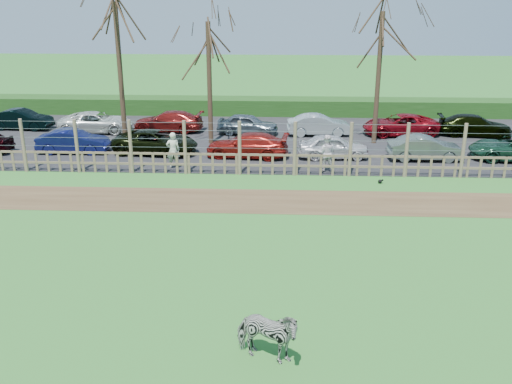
{
  "coord_description": "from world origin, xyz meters",
  "views": [
    {
      "loc": [
        1.91,
        -16.95,
        8.0
      ],
      "look_at": [
        1.0,
        2.5,
        1.1
      ],
      "focal_mm": 40.0,
      "sensor_mm": 36.0,
      "label": 1
    }
  ],
  "objects_px": {
    "car_8": "(96,122)",
    "visitor_a": "(173,150)",
    "car_2": "(156,142)",
    "car_7": "(22,119)",
    "car_4": "(333,146)",
    "car_12": "(400,125)",
    "car_3": "(247,145)",
    "car_5": "(425,148)",
    "car_11": "(319,125)",
    "crow": "(380,181)",
    "car_13": "(475,125)",
    "car_9": "(168,121)",
    "visitor_b": "(326,153)",
    "car_10": "(248,124)",
    "car_1": "(73,141)",
    "tree_mid": "(209,54)",
    "zebra": "(267,335)",
    "tree_right": "(380,46)"
  },
  "relations": [
    {
      "from": "crow",
      "to": "car_2",
      "type": "height_order",
      "value": "car_2"
    },
    {
      "from": "car_9",
      "to": "car_11",
      "type": "relative_size",
      "value": 1.14
    },
    {
      "from": "zebra",
      "to": "car_10",
      "type": "relative_size",
      "value": 0.45
    },
    {
      "from": "zebra",
      "to": "car_5",
      "type": "distance_m",
      "value": 18.19
    },
    {
      "from": "visitor_b",
      "to": "car_12",
      "type": "xyz_separation_m",
      "value": [
        4.81,
        7.27,
        -0.26
      ]
    },
    {
      "from": "visitor_b",
      "to": "car_5",
      "type": "xyz_separation_m",
      "value": [
        5.03,
        2.07,
        -0.26
      ]
    },
    {
      "from": "car_12",
      "to": "car_13",
      "type": "xyz_separation_m",
      "value": [
        4.26,
        0.01,
        0.0
      ]
    },
    {
      "from": "car_7",
      "to": "car_8",
      "type": "height_order",
      "value": "same"
    },
    {
      "from": "car_1",
      "to": "car_2",
      "type": "xyz_separation_m",
      "value": [
        4.28,
        0.05,
        0.0
      ]
    },
    {
      "from": "car_7",
      "to": "car_4",
      "type": "bearing_deg",
      "value": -102.5
    },
    {
      "from": "car_1",
      "to": "car_13",
      "type": "height_order",
      "value": "same"
    },
    {
      "from": "car_13",
      "to": "car_7",
      "type": "bearing_deg",
      "value": 95.43
    },
    {
      "from": "visitor_b",
      "to": "crow",
      "type": "height_order",
      "value": "visitor_b"
    },
    {
      "from": "visitor_b",
      "to": "car_13",
      "type": "height_order",
      "value": "visitor_b"
    },
    {
      "from": "car_3",
      "to": "car_8",
      "type": "relative_size",
      "value": 0.96
    },
    {
      "from": "visitor_b",
      "to": "car_2",
      "type": "bearing_deg",
      "value": -9.63
    },
    {
      "from": "car_8",
      "to": "car_10",
      "type": "bearing_deg",
      "value": -95.57
    },
    {
      "from": "car_4",
      "to": "car_12",
      "type": "xyz_separation_m",
      "value": [
        4.29,
        5.06,
        0.0
      ]
    },
    {
      "from": "tree_mid",
      "to": "car_7",
      "type": "relative_size",
      "value": 1.87
    },
    {
      "from": "tree_right",
      "to": "car_3",
      "type": "distance_m",
      "value": 8.82
    },
    {
      "from": "tree_mid",
      "to": "car_3",
      "type": "height_order",
      "value": "tree_mid"
    },
    {
      "from": "visitor_a",
      "to": "car_3",
      "type": "distance_m",
      "value": 3.97
    },
    {
      "from": "crow",
      "to": "car_8",
      "type": "xyz_separation_m",
      "value": [
        -15.35,
        8.74,
        0.55
      ]
    },
    {
      "from": "visitor_b",
      "to": "car_11",
      "type": "relative_size",
      "value": 0.47
    },
    {
      "from": "tree_mid",
      "to": "zebra",
      "type": "distance_m",
      "value": 20.22
    },
    {
      "from": "car_8",
      "to": "visitor_a",
      "type": "bearing_deg",
      "value": -144.64
    },
    {
      "from": "car_1",
      "to": "car_9",
      "type": "bearing_deg",
      "value": -40.3
    },
    {
      "from": "car_8",
      "to": "car_7",
      "type": "bearing_deg",
      "value": 78.28
    },
    {
      "from": "crow",
      "to": "car_2",
      "type": "xyz_separation_m",
      "value": [
        -10.85,
        4.27,
        0.55
      ]
    },
    {
      "from": "car_5",
      "to": "car_13",
      "type": "distance_m",
      "value": 6.59
    },
    {
      "from": "car_5",
      "to": "car_11",
      "type": "bearing_deg",
      "value": 44.15
    },
    {
      "from": "visitor_a",
      "to": "car_4",
      "type": "relative_size",
      "value": 0.49
    },
    {
      "from": "car_1",
      "to": "car_5",
      "type": "bearing_deg",
      "value": -93.26
    },
    {
      "from": "visitor_b",
      "to": "car_7",
      "type": "xyz_separation_m",
      "value": [
        -17.81,
        7.7,
        -0.26
      ]
    },
    {
      "from": "car_2",
      "to": "car_13",
      "type": "xyz_separation_m",
      "value": [
        17.63,
        4.63,
        0.0
      ]
    },
    {
      "from": "car_12",
      "to": "car_7",
      "type": "bearing_deg",
      "value": -96.28
    },
    {
      "from": "car_12",
      "to": "car_10",
      "type": "bearing_deg",
      "value": -93.44
    },
    {
      "from": "car_4",
      "to": "car_3",
      "type": "bearing_deg",
      "value": 87.01
    },
    {
      "from": "car_7",
      "to": "car_8",
      "type": "xyz_separation_m",
      "value": [
        4.74,
        -0.58,
        0.0
      ]
    },
    {
      "from": "visitor_b",
      "to": "zebra",
      "type": "bearing_deg",
      "value": 88.44
    },
    {
      "from": "car_1",
      "to": "car_8",
      "type": "bearing_deg",
      "value": 1.26
    },
    {
      "from": "zebra",
      "to": "car_11",
      "type": "distance_m",
      "value": 21.7
    },
    {
      "from": "car_2",
      "to": "car_8",
      "type": "bearing_deg",
      "value": 52.14
    },
    {
      "from": "tree_mid",
      "to": "car_1",
      "type": "bearing_deg",
      "value": -161.64
    },
    {
      "from": "visitor_b",
      "to": "car_10",
      "type": "xyz_separation_m",
      "value": [
        -4.07,
        7.0,
        -0.26
      ]
    },
    {
      "from": "car_3",
      "to": "car_1",
      "type": "bearing_deg",
      "value": -86.26
    },
    {
      "from": "tree_mid",
      "to": "visitor_b",
      "type": "xyz_separation_m",
      "value": [
        5.97,
        -4.88,
        -3.96
      ]
    },
    {
      "from": "car_4",
      "to": "car_12",
      "type": "distance_m",
      "value": 6.64
    },
    {
      "from": "tree_mid",
      "to": "car_13",
      "type": "height_order",
      "value": "tree_mid"
    },
    {
      "from": "visitor_a",
      "to": "car_2",
      "type": "xyz_separation_m",
      "value": [
        -1.39,
        2.52,
        -0.26
      ]
    }
  ]
}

